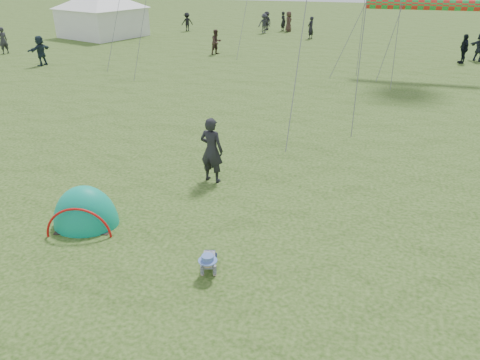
% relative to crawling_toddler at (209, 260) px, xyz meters
% --- Properties ---
extents(ground, '(140.00, 140.00, 0.00)m').
position_rel_crawling_toddler_xyz_m(ground, '(-0.54, 0.24, -0.27)').
color(ground, '#1A3909').
extents(crawling_toddler, '(0.66, 0.82, 0.55)m').
position_rel_crawling_toddler_xyz_m(crawling_toddler, '(0.00, 0.00, 0.00)').
color(crawling_toddler, black).
rests_on(crawling_toddler, ground).
extents(popup_tent, '(1.88, 1.67, 2.07)m').
position_rel_crawling_toddler_xyz_m(popup_tent, '(-3.57, 1.05, -0.27)').
color(popup_tent, '#118880').
rests_on(popup_tent, ground).
extents(standing_adult, '(0.78, 0.59, 1.95)m').
position_rel_crawling_toddler_xyz_m(standing_adult, '(-1.34, 4.29, 0.70)').
color(standing_adult, black).
rests_on(standing_adult, ground).
extents(event_marquee, '(7.49, 7.49, 4.03)m').
position_rel_crawling_toddler_xyz_m(event_marquee, '(-19.29, 29.18, 1.74)').
color(event_marquee, white).
rests_on(event_marquee, ground).
extents(crowd_person_0, '(0.66, 0.76, 1.76)m').
position_rel_crawling_toddler_xyz_m(crowd_person_0, '(-2.14, 32.52, 0.60)').
color(crowd_person_0, black).
rests_on(crowd_person_0, ground).
extents(crowd_person_3, '(1.20, 1.10, 1.62)m').
position_rel_crawling_toddler_xyz_m(crowd_person_3, '(-6.79, 36.88, 0.54)').
color(crowd_person_3, black).
rests_on(crowd_person_3, ground).
extents(crowd_person_4, '(0.83, 1.00, 1.74)m').
position_rel_crawling_toddler_xyz_m(crowd_person_4, '(-4.63, 36.29, 0.60)').
color(crowd_person_4, '#3B2824').
rests_on(crowd_person_4, ground).
extents(crowd_person_5, '(0.79, 1.73, 1.79)m').
position_rel_crawling_toddler_xyz_m(crowd_person_5, '(-16.79, 17.44, 0.62)').
color(crowd_person_5, '#212F3C').
rests_on(crowd_person_5, ground).
extents(crowd_person_6, '(0.71, 0.74, 1.70)m').
position_rel_crawling_toddler_xyz_m(crowd_person_6, '(-5.16, 36.47, 0.58)').
color(crowd_person_6, black).
rests_on(crowd_person_6, ground).
extents(crowd_person_9, '(1.24, 1.07, 1.67)m').
position_rel_crawling_toddler_xyz_m(crowd_person_9, '(-6.54, 34.73, 0.56)').
color(crowd_person_9, '#282930').
rests_on(crowd_person_9, ground).
extents(crowd_person_11, '(1.54, 1.57, 1.80)m').
position_rel_crawling_toddler_xyz_m(crowd_person_11, '(9.57, 26.03, 0.63)').
color(crowd_person_11, '#272D3A').
rests_on(crowd_person_11, ground).
extents(crowd_person_12, '(0.65, 0.77, 1.79)m').
position_rel_crawling_toddler_xyz_m(crowd_person_12, '(-21.82, 20.18, 0.62)').
color(crowd_person_12, '#2B2B31').
rests_on(crowd_person_12, ground).
extents(crowd_person_13, '(0.97, 1.02, 1.66)m').
position_rel_crawling_toddler_xyz_m(crowd_person_13, '(-7.49, 23.84, 0.56)').
color(crowd_person_13, '#3D2A25').
rests_on(crowd_person_13, ground).
extents(crowd_person_14, '(0.66, 1.12, 1.79)m').
position_rel_crawling_toddler_xyz_m(crowd_person_14, '(8.46, 25.02, 0.62)').
color(crowd_person_14, black).
rests_on(crowd_person_14, ground).
extents(crowd_person_15, '(1.20, 1.09, 1.61)m').
position_rel_crawling_toddler_xyz_m(crowd_person_15, '(-13.62, 34.15, 0.53)').
color(crowd_person_15, black).
rests_on(crowd_person_15, ground).
extents(rainbow_tube_kite, '(6.62, 0.64, 0.64)m').
position_rel_crawling_toddler_xyz_m(rainbow_tube_kite, '(5.57, 20.60, 3.55)').
color(rainbow_tube_kite, red).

